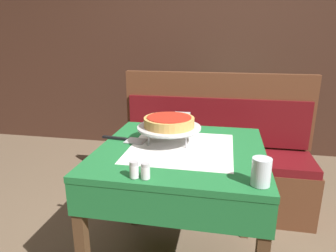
{
  "coord_description": "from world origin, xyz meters",
  "views": [
    {
      "loc": [
        0.21,
        -1.43,
        1.31
      ],
      "look_at": [
        -0.07,
        0.02,
        0.87
      ],
      "focal_mm": 32.0,
      "sensor_mm": 36.0,
      "label": 1
    }
  ],
  "objects_px": {
    "dining_table_front": "(181,167)",
    "napkin_holder": "(182,120)",
    "pizza_server": "(126,140)",
    "water_glass_near": "(261,172)",
    "dining_table_rear": "(233,106)",
    "condiment_caddy": "(240,91)",
    "booth_bench": "(213,168)",
    "salt_shaker": "(134,170)",
    "deep_dish_pizza": "(169,122)",
    "pizza_pan_stand": "(169,128)",
    "pepper_shaker": "(145,171)"
  },
  "relations": [
    {
      "from": "dining_table_front",
      "to": "pizza_server",
      "type": "relative_size",
      "value": 3.22
    },
    {
      "from": "deep_dish_pizza",
      "to": "salt_shaker",
      "type": "xyz_separation_m",
      "value": [
        -0.06,
        -0.43,
        -0.09
      ]
    },
    {
      "from": "booth_bench",
      "to": "napkin_holder",
      "type": "xyz_separation_m",
      "value": [
        -0.2,
        -0.38,
        0.49
      ]
    },
    {
      "from": "pizza_pan_stand",
      "to": "pizza_server",
      "type": "distance_m",
      "value": 0.26
    },
    {
      "from": "deep_dish_pizza",
      "to": "pizza_server",
      "type": "xyz_separation_m",
      "value": [
        -0.24,
        0.0,
        -0.12
      ]
    },
    {
      "from": "deep_dish_pizza",
      "to": "napkin_holder",
      "type": "bearing_deg",
      "value": 86.13
    },
    {
      "from": "dining_table_rear",
      "to": "salt_shaker",
      "type": "relative_size",
      "value": 10.93
    },
    {
      "from": "pizza_server",
      "to": "condiment_caddy",
      "type": "bearing_deg",
      "value": 65.9
    },
    {
      "from": "booth_bench",
      "to": "pizza_server",
      "type": "xyz_separation_m",
      "value": [
        -0.46,
        -0.71,
        0.45
      ]
    },
    {
      "from": "booth_bench",
      "to": "pepper_shaker",
      "type": "height_order",
      "value": "booth_bench"
    },
    {
      "from": "dining_table_front",
      "to": "pizza_pan_stand",
      "type": "distance_m",
      "value": 0.21
    },
    {
      "from": "pizza_server",
      "to": "water_glass_near",
      "type": "relative_size",
      "value": 2.4
    },
    {
      "from": "pizza_server",
      "to": "napkin_holder",
      "type": "height_order",
      "value": "napkin_holder"
    },
    {
      "from": "deep_dish_pizza",
      "to": "pizza_server",
      "type": "bearing_deg",
      "value": 179.73
    },
    {
      "from": "napkin_holder",
      "to": "condiment_caddy",
      "type": "relative_size",
      "value": 0.57
    },
    {
      "from": "dining_table_rear",
      "to": "condiment_caddy",
      "type": "height_order",
      "value": "condiment_caddy"
    },
    {
      "from": "pizza_server",
      "to": "water_glass_near",
      "type": "distance_m",
      "value": 0.79
    },
    {
      "from": "deep_dish_pizza",
      "to": "water_glass_near",
      "type": "bearing_deg",
      "value": -42.38
    },
    {
      "from": "deep_dish_pizza",
      "to": "pepper_shaker",
      "type": "xyz_separation_m",
      "value": [
        -0.01,
        -0.43,
        -0.09
      ]
    },
    {
      "from": "deep_dish_pizza",
      "to": "pizza_server",
      "type": "distance_m",
      "value": 0.27
    },
    {
      "from": "dining_table_front",
      "to": "pizza_server",
      "type": "xyz_separation_m",
      "value": [
        -0.32,
        0.06,
        0.11
      ]
    },
    {
      "from": "pepper_shaker",
      "to": "napkin_holder",
      "type": "distance_m",
      "value": 0.75
    },
    {
      "from": "dining_table_front",
      "to": "water_glass_near",
      "type": "relative_size",
      "value": 7.74
    },
    {
      "from": "dining_table_rear",
      "to": "condiment_caddy",
      "type": "xyz_separation_m",
      "value": [
        0.06,
        0.0,
        0.15
      ]
    },
    {
      "from": "dining_table_front",
      "to": "dining_table_rear",
      "type": "relative_size",
      "value": 1.11
    },
    {
      "from": "dining_table_front",
      "to": "salt_shaker",
      "type": "relative_size",
      "value": 12.09
    },
    {
      "from": "salt_shaker",
      "to": "pepper_shaker",
      "type": "relative_size",
      "value": 1.06
    },
    {
      "from": "booth_bench",
      "to": "water_glass_near",
      "type": "bearing_deg",
      "value": -78.95
    },
    {
      "from": "pizza_pan_stand",
      "to": "pizza_server",
      "type": "height_order",
      "value": "pizza_pan_stand"
    },
    {
      "from": "napkin_holder",
      "to": "water_glass_near",
      "type": "bearing_deg",
      "value": -60.2
    },
    {
      "from": "condiment_caddy",
      "to": "pizza_server",
      "type": "bearing_deg",
      "value": -114.1
    },
    {
      "from": "deep_dish_pizza",
      "to": "napkin_holder",
      "type": "xyz_separation_m",
      "value": [
        0.02,
        0.32,
        -0.08
      ]
    },
    {
      "from": "dining_table_front",
      "to": "napkin_holder",
      "type": "xyz_separation_m",
      "value": [
        -0.05,
        0.38,
        0.15
      ]
    },
    {
      "from": "booth_bench",
      "to": "pizza_server",
      "type": "relative_size",
      "value": 5.6
    },
    {
      "from": "dining_table_rear",
      "to": "condiment_caddy",
      "type": "relative_size",
      "value": 4.36
    },
    {
      "from": "dining_table_rear",
      "to": "pizza_pan_stand",
      "type": "distance_m",
      "value": 1.54
    },
    {
      "from": "booth_bench",
      "to": "salt_shaker",
      "type": "relative_size",
      "value": 21.05
    },
    {
      "from": "dining_table_rear",
      "to": "deep_dish_pizza",
      "type": "relative_size",
      "value": 2.87
    },
    {
      "from": "dining_table_rear",
      "to": "pepper_shaker",
      "type": "xyz_separation_m",
      "value": [
        -0.38,
        -1.91,
        0.14
      ]
    },
    {
      "from": "dining_table_rear",
      "to": "pizza_server",
      "type": "xyz_separation_m",
      "value": [
        -0.61,
        -1.48,
        0.11
      ]
    },
    {
      "from": "pizza_server",
      "to": "water_glass_near",
      "type": "bearing_deg",
      "value": -30.41
    },
    {
      "from": "pepper_shaker",
      "to": "napkin_holder",
      "type": "bearing_deg",
      "value": 87.21
    },
    {
      "from": "water_glass_near",
      "to": "pepper_shaker",
      "type": "height_order",
      "value": "water_glass_near"
    },
    {
      "from": "deep_dish_pizza",
      "to": "condiment_caddy",
      "type": "bearing_deg",
      "value": 74.17
    },
    {
      "from": "salt_shaker",
      "to": "pepper_shaker",
      "type": "xyz_separation_m",
      "value": [
        0.05,
        0.0,
        -0.0
      ]
    },
    {
      "from": "napkin_holder",
      "to": "pizza_server",
      "type": "bearing_deg",
      "value": -129.35
    },
    {
      "from": "dining_table_rear",
      "to": "napkin_holder",
      "type": "relative_size",
      "value": 7.66
    },
    {
      "from": "dining_table_rear",
      "to": "napkin_holder",
      "type": "bearing_deg",
      "value": -106.46
    },
    {
      "from": "salt_shaker",
      "to": "condiment_caddy",
      "type": "distance_m",
      "value": 1.97
    },
    {
      "from": "deep_dish_pizza",
      "to": "condiment_caddy",
      "type": "relative_size",
      "value": 1.52
    }
  ]
}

